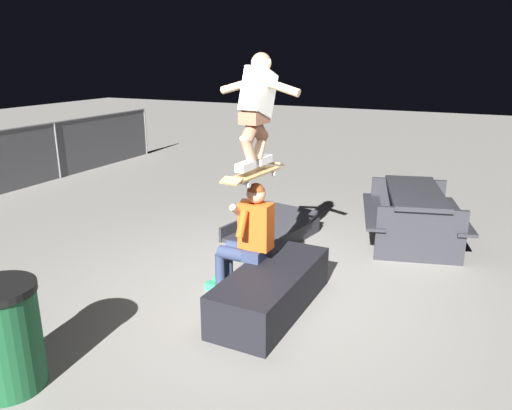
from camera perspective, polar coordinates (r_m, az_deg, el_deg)
ground_plane at (r=5.52m, az=1.09°, el=-10.29°), size 40.00×40.00×0.00m
ledge_box_main at (r=5.13m, az=1.83°, el=-9.81°), size 1.68×0.69×0.44m
person_sitting_on_ledge at (r=5.25m, az=-1.01°, el=-3.42°), size 0.59×0.75×1.28m
skateboard at (r=5.03m, az=-0.19°, el=3.66°), size 1.03×0.26×0.13m
skater_airborne at (r=4.97m, az=0.13°, el=11.53°), size 0.63×0.89×1.12m
kicker_ramp at (r=7.14m, az=1.71°, el=-3.18°), size 1.33×1.14×0.44m
picnic_table_back at (r=7.19m, az=17.89°, el=-0.27°), size 1.99×1.73×0.75m
trash_bin at (r=4.39m, az=-27.26°, el=-13.50°), size 0.58×0.58×0.88m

